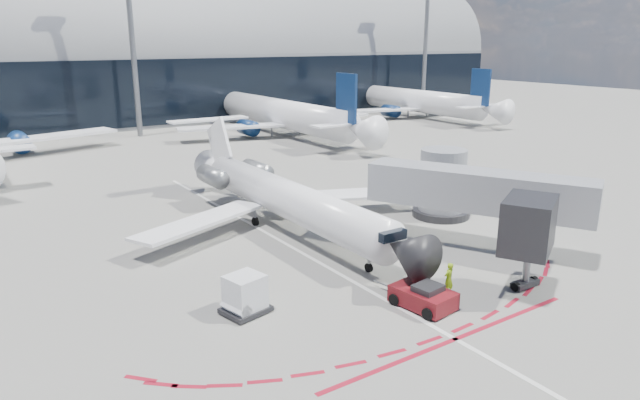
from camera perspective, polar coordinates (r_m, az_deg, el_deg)
ground at (r=33.17m, az=-1.30°, el=-5.60°), size 260.00×260.00×0.00m
apron_centerline at (r=34.76m, az=-3.08°, el=-4.59°), size 0.25×40.00×0.01m
apron_stop_bar at (r=25.16m, az=13.39°, el=-13.38°), size 14.00×0.25×0.01m
terminal_building at (r=92.59m, az=-24.12°, el=12.22°), size 150.00×24.15×24.00m
jet_bridge at (r=36.19m, az=14.50°, el=0.73°), size 10.03×15.20×4.90m
light_mast_centre at (r=77.14m, az=-18.30°, el=15.31°), size 0.70×0.70×25.00m
light_mast_east at (r=103.01m, az=10.54°, el=15.73°), size 0.70×0.70×25.00m
regional_jet at (r=37.67m, az=-3.92°, el=0.43°), size 20.76×25.61×6.41m
pushback_tug at (r=27.38m, az=10.28°, el=-9.48°), size 2.28×4.64×1.18m
ramp_worker at (r=28.79m, az=12.75°, el=-7.68°), size 0.64×0.46×1.63m
uld_container at (r=26.43m, az=-7.50°, el=-9.38°), size 2.28×2.06×1.84m
safety_cone_right at (r=27.35m, az=12.98°, el=-10.35°), size 0.33×0.33×0.45m
bg_airliner_2 at (r=75.28m, az=-3.86°, el=10.59°), size 33.07×35.01×10.70m
bg_airliner_3 at (r=94.44m, az=9.45°, el=11.30°), size 31.50×33.36×10.19m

